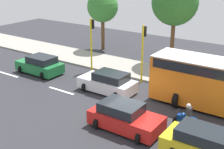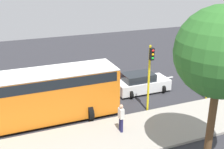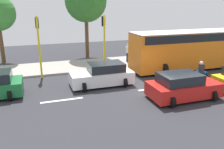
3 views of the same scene
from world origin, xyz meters
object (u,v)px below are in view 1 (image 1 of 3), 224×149
(car_white, at_px, (108,83))
(motorcycle, at_px, (186,118))
(car_red, at_px, (125,117))
(street_tree_south, at_px, (103,7))
(street_tree_center, at_px, (175,3))
(pedestrian_near_signal, at_px, (186,70))
(car_green, at_px, (40,65))
(car_yellow_cab, at_px, (210,147))
(traffic_light_midblock, at_px, (92,37))
(traffic_light_corner, at_px, (143,46))

(car_white, xyz_separation_m, motorcycle, (-1.66, -6.56, -0.07))
(car_red, relative_size, street_tree_south, 0.67)
(street_tree_south, bearing_deg, street_tree_center, -92.02)
(pedestrian_near_signal, bearing_deg, car_red, 179.25)
(car_green, bearing_deg, street_tree_center, -42.15)
(car_red, bearing_deg, car_green, 71.14)
(street_tree_center, bearing_deg, car_red, -167.26)
(motorcycle, bearing_deg, car_yellow_cab, -137.54)
(car_white, height_order, traffic_light_midblock, traffic_light_midblock)
(pedestrian_near_signal, distance_m, traffic_light_corner, 3.83)
(car_red, bearing_deg, traffic_light_midblock, 48.39)
(car_white, relative_size, car_red, 1.02)
(car_red, xyz_separation_m, car_yellow_cab, (-0.19, -4.82, 0.00))
(car_green, relative_size, traffic_light_midblock, 0.89)
(car_white, bearing_deg, street_tree_south, 37.99)
(pedestrian_near_signal, distance_m, street_tree_south, 12.14)
(pedestrian_near_signal, bearing_deg, motorcycle, -157.70)
(pedestrian_near_signal, height_order, street_tree_center, street_tree_center)
(car_yellow_cab, bearing_deg, street_tree_south, 50.49)
(pedestrian_near_signal, height_order, street_tree_south, street_tree_south)
(traffic_light_corner, bearing_deg, pedestrian_near_signal, -56.71)
(traffic_light_midblock, bearing_deg, car_green, 134.51)
(car_white, xyz_separation_m, car_yellow_cab, (-3.86, -8.57, 0.00))
(traffic_light_midblock, xyz_separation_m, street_tree_south, (5.94, 3.21, 1.55))
(car_green, distance_m, traffic_light_midblock, 4.92)
(pedestrian_near_signal, xyz_separation_m, traffic_light_midblock, (-1.84, 7.70, 1.87))
(car_white, xyz_separation_m, car_red, (-3.67, -3.75, 0.00))
(motorcycle, bearing_deg, street_tree_south, 51.88)
(traffic_light_corner, distance_m, traffic_light_midblock, 4.90)
(car_yellow_cab, xyz_separation_m, traffic_light_corner, (6.92, 7.50, 2.22))
(car_yellow_cab, height_order, street_tree_center, street_tree_center)
(car_white, bearing_deg, car_red, -134.37)
(car_red, distance_m, street_tree_south, 17.07)
(car_red, xyz_separation_m, pedestrian_near_signal, (8.57, -0.11, 0.35))
(car_white, xyz_separation_m, car_green, (-0.01, 6.96, -0.00))
(traffic_light_corner, bearing_deg, car_green, 110.97)
(traffic_light_corner, xyz_separation_m, traffic_light_midblock, (0.00, 4.90, 0.00))
(car_red, distance_m, car_green, 11.32)
(motorcycle, bearing_deg, car_green, 83.06)
(traffic_light_corner, bearing_deg, car_red, -158.27)
(car_yellow_cab, height_order, traffic_light_midblock, traffic_light_midblock)
(street_tree_center, xyz_separation_m, street_tree_south, (0.28, 7.99, -1.03))
(car_green, height_order, motorcycle, motorcycle)
(car_green, relative_size, street_tree_center, 0.53)
(car_white, distance_m, street_tree_center, 10.01)
(traffic_light_midblock, distance_m, street_tree_center, 7.85)
(car_green, height_order, street_tree_center, street_tree_center)
(car_white, distance_m, car_green, 6.96)
(traffic_light_corner, distance_m, street_tree_south, 10.17)
(car_yellow_cab, height_order, motorcycle, motorcycle)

